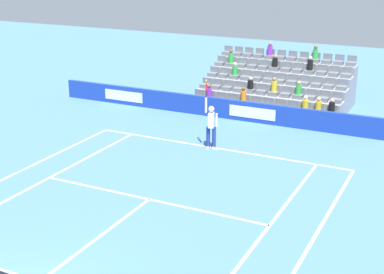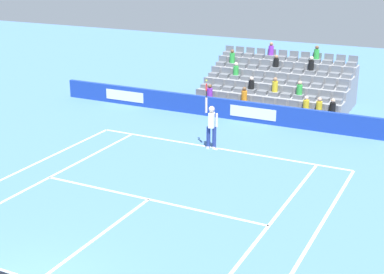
% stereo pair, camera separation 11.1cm
% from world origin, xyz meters
% --- Properties ---
extents(line_baseline, '(10.97, 0.10, 0.01)m').
position_xyz_m(line_baseline, '(0.00, -11.89, 0.00)').
color(line_baseline, white).
rests_on(line_baseline, ground).
extents(line_service, '(8.23, 0.10, 0.01)m').
position_xyz_m(line_service, '(0.00, -6.40, 0.00)').
color(line_service, white).
rests_on(line_service, ground).
extents(line_centre_service, '(0.10, 6.40, 0.01)m').
position_xyz_m(line_centre_service, '(0.00, -3.20, 0.00)').
color(line_centre_service, white).
rests_on(line_centre_service, ground).
extents(line_singles_sideline_left, '(0.10, 11.89, 0.01)m').
position_xyz_m(line_singles_sideline_left, '(4.12, -5.95, 0.00)').
color(line_singles_sideline_left, white).
rests_on(line_singles_sideline_left, ground).
extents(line_singles_sideline_right, '(0.10, 11.89, 0.01)m').
position_xyz_m(line_singles_sideline_right, '(-4.12, -5.95, 0.00)').
color(line_singles_sideline_right, white).
rests_on(line_singles_sideline_right, ground).
extents(line_doubles_sideline_left, '(0.10, 11.89, 0.01)m').
position_xyz_m(line_doubles_sideline_left, '(5.49, -5.95, 0.00)').
color(line_doubles_sideline_left, white).
rests_on(line_doubles_sideline_left, ground).
extents(line_doubles_sideline_right, '(0.10, 11.89, 0.01)m').
position_xyz_m(line_doubles_sideline_right, '(-5.49, -5.95, 0.00)').
color(line_doubles_sideline_right, white).
rests_on(line_doubles_sideline_right, ground).
extents(line_centre_mark, '(0.10, 0.20, 0.01)m').
position_xyz_m(line_centre_mark, '(0.00, -11.79, 0.00)').
color(line_centre_mark, white).
rests_on(line_centre_mark, ground).
extents(sponsor_barrier, '(21.35, 0.22, 0.94)m').
position_xyz_m(sponsor_barrier, '(0.00, -16.01, 0.47)').
color(sponsor_barrier, '#193899').
rests_on(sponsor_barrier, ground).
extents(tennis_player, '(0.54, 0.42, 2.85)m').
position_xyz_m(tennis_player, '(0.25, -11.80, 0.99)').
color(tennis_player, navy).
rests_on(tennis_player, ground).
extents(stadium_stand, '(7.44, 4.75, 3.00)m').
position_xyz_m(stadium_stand, '(-0.00, -19.57, 0.82)').
color(stadium_stand, gray).
rests_on(stadium_stand, ground).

